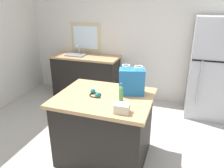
# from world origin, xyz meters

# --- Properties ---
(ground) EXTENTS (6.42, 6.42, 0.00)m
(ground) POSITION_xyz_m (0.00, 0.00, 0.00)
(ground) COLOR #ADA89E
(back_wall) EXTENTS (5.35, 0.13, 2.67)m
(back_wall) POSITION_xyz_m (-0.02, 2.24, 1.34)
(back_wall) COLOR silver
(back_wall) RESTS_ON ground
(kitchen_island) EXTENTS (1.18, 0.94, 0.89)m
(kitchen_island) POSITION_xyz_m (-0.18, 0.16, 0.45)
(kitchen_island) COLOR black
(kitchen_island) RESTS_ON ground
(refrigerator) EXTENTS (0.74, 0.66, 1.77)m
(refrigerator) POSITION_xyz_m (1.19, 1.85, 0.88)
(refrigerator) COLOR #B7B7BC
(refrigerator) RESTS_ON ground
(sink_counter) EXTENTS (1.42, 0.60, 1.10)m
(sink_counter) POSITION_xyz_m (-1.26, 1.88, 0.47)
(sink_counter) COLOR black
(sink_counter) RESTS_ON ground
(shopping_bag) EXTENTS (0.35, 0.26, 0.37)m
(shopping_bag) POSITION_xyz_m (0.12, 0.34, 1.06)
(shopping_bag) COLOR #236BAD
(shopping_bag) RESTS_ON kitchen_island
(small_box) EXTENTS (0.16, 0.13, 0.10)m
(small_box) POSITION_xyz_m (0.14, -0.17, 0.94)
(small_box) COLOR beige
(small_box) RESTS_ON kitchen_island
(bottle) EXTENTS (0.05, 0.05, 0.22)m
(bottle) POSITION_xyz_m (0.05, 0.09, 0.99)
(bottle) COLOR #4C9956
(bottle) RESTS_ON kitchen_island
(ear_defenders) EXTENTS (0.21, 0.21, 0.06)m
(ear_defenders) POSITION_xyz_m (-0.30, 0.14, 0.91)
(ear_defenders) COLOR black
(ear_defenders) RESTS_ON kitchen_island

